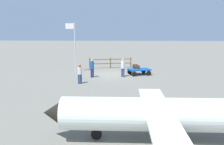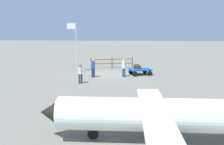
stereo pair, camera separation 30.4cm
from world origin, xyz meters
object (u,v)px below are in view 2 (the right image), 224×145
object	(u,v)px
suitcase_maroon	(138,67)
worker_trailing	(80,72)
airplane_near	(147,114)
flagpole	(75,43)
luggage_cart	(140,70)
suitcase_dark	(136,66)
worker_lead	(124,66)
worker_supervisor	(93,67)

from	to	relation	value
suitcase_maroon	worker_trailing	bearing A→B (deg)	40.31
airplane_near	flagpole	bearing A→B (deg)	-67.99
luggage_cart	flagpole	world-z (taller)	flagpole
suitcase_dark	worker_trailing	bearing A→B (deg)	43.63
luggage_cart	airplane_near	bearing A→B (deg)	88.10
worker_lead	flagpole	world-z (taller)	flagpole
luggage_cart	suitcase_dark	xyz separation A→B (m)	(0.32, -0.53, 0.32)
luggage_cart	airplane_near	world-z (taller)	airplane_near
suitcase_maroon	worker_lead	size ratio (longest dim) A/B	0.38
worker_trailing	worker_supervisor	distance (m)	2.61
suitcase_dark	luggage_cart	bearing A→B (deg)	121.35
worker_trailing	worker_supervisor	bearing A→B (deg)	-105.05
worker_lead	suitcase_dark	bearing A→B (deg)	-127.85
suitcase_dark	suitcase_maroon	world-z (taller)	suitcase_dark
luggage_cart	suitcase_maroon	xyz separation A→B (m)	(0.19, -0.16, 0.28)
worker_lead	worker_trailing	distance (m)	4.51
suitcase_dark	suitcase_maroon	distance (m)	0.40
worker_lead	worker_trailing	bearing A→B (deg)	39.93
suitcase_dark	worker_supervisor	world-z (taller)	worker_supervisor
suitcase_maroon	flagpole	size ratio (longest dim) A/B	0.13
suitcase_maroon	airplane_near	size ratio (longest dim) A/B	0.07
worker_trailing	suitcase_dark	bearing A→B (deg)	-136.37
airplane_near	worker_supervisor	bearing A→B (deg)	-72.56
worker_lead	worker_supervisor	distance (m)	2.80
suitcase_dark	airplane_near	xyz separation A→B (m)	(0.13, 14.18, 0.36)
luggage_cart	worker_lead	xyz separation A→B (m)	(1.53, 1.02, 0.54)
suitcase_dark	airplane_near	world-z (taller)	airplane_near
suitcase_dark	worker_lead	size ratio (longest dim) A/B	0.32
suitcase_dark	worker_lead	world-z (taller)	worker_lead
suitcase_maroon	worker_trailing	distance (m)	6.29
luggage_cart	flagpole	distance (m)	6.93
suitcase_maroon	airplane_near	xyz separation A→B (m)	(0.26, 13.80, 0.40)
suitcase_dark	flagpole	world-z (taller)	flagpole
suitcase_maroon	worker_supervisor	size ratio (longest dim) A/B	0.38
suitcase_maroon	worker_trailing	size ratio (longest dim) A/B	0.39
suitcase_dark	flagpole	bearing A→B (deg)	-4.69
worker_trailing	flagpole	distance (m)	5.51
worker_lead	flagpole	size ratio (longest dim) A/B	0.34
luggage_cart	worker_trailing	distance (m)	6.35
worker_supervisor	worker_lead	bearing A→B (deg)	-172.43
luggage_cart	suitcase_dark	size ratio (longest dim) A/B	4.38
worker_supervisor	airplane_near	xyz separation A→B (m)	(-3.85, 12.26, 0.15)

